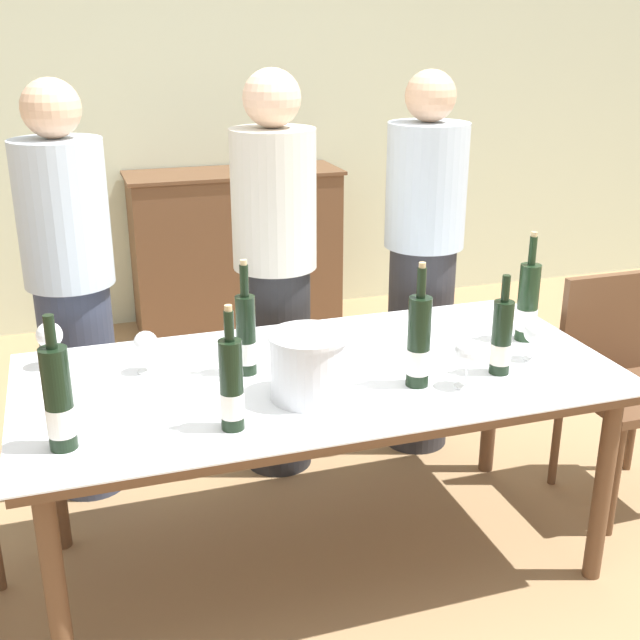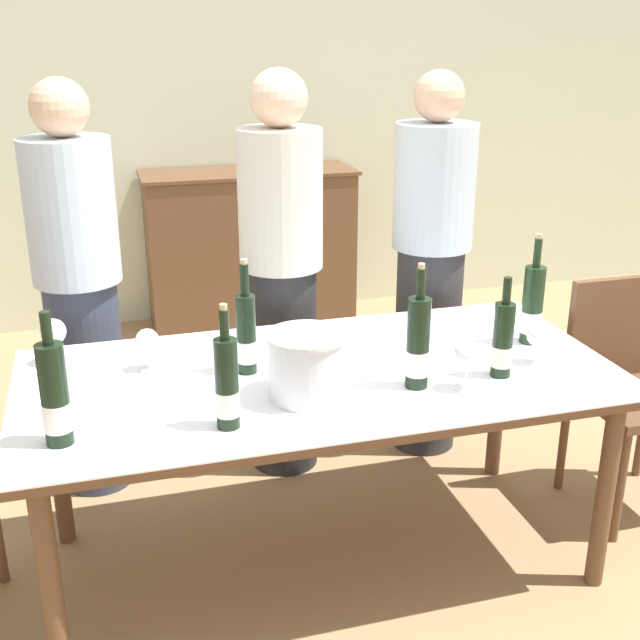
% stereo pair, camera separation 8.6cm
% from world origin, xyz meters
% --- Properties ---
extents(ground_plane, '(12.00, 12.00, 0.00)m').
position_xyz_m(ground_plane, '(0.00, 0.00, 0.00)').
color(ground_plane, '#A37F56').
extents(back_wall, '(8.00, 0.10, 2.80)m').
position_xyz_m(back_wall, '(0.00, 2.71, 1.40)').
color(back_wall, beige).
rests_on(back_wall, ground_plane).
extents(sideboard_cabinet, '(1.27, 0.46, 0.97)m').
position_xyz_m(sideboard_cabinet, '(0.25, 2.42, 0.48)').
color(sideboard_cabinet, brown).
rests_on(sideboard_cabinet, ground_plane).
extents(dining_table, '(1.92, 0.93, 0.73)m').
position_xyz_m(dining_table, '(0.00, 0.00, 0.66)').
color(dining_table, brown).
rests_on(dining_table, ground_plane).
extents(ice_bucket, '(0.24, 0.24, 0.20)m').
position_xyz_m(ice_bucket, '(-0.09, -0.16, 0.84)').
color(ice_bucket, silver).
rests_on(ice_bucket, dining_table).
extents(wine_bottle_0, '(0.08, 0.08, 0.38)m').
position_xyz_m(wine_bottle_0, '(-0.80, -0.26, 0.86)').
color(wine_bottle_0, black).
rests_on(wine_bottle_0, dining_table).
extents(wine_bottle_1, '(0.06, 0.06, 0.38)m').
position_xyz_m(wine_bottle_1, '(-0.23, 0.07, 0.86)').
color(wine_bottle_1, black).
rests_on(wine_bottle_1, dining_table).
extents(wine_bottle_2, '(0.07, 0.07, 0.33)m').
position_xyz_m(wine_bottle_2, '(0.55, -0.18, 0.84)').
color(wine_bottle_2, black).
rests_on(wine_bottle_2, dining_table).
extents(wine_bottle_3, '(0.07, 0.07, 0.40)m').
position_xyz_m(wine_bottle_3, '(0.26, -0.18, 0.86)').
color(wine_bottle_3, black).
rests_on(wine_bottle_3, dining_table).
extents(wine_bottle_4, '(0.07, 0.07, 0.39)m').
position_xyz_m(wine_bottle_4, '(0.78, 0.05, 0.86)').
color(wine_bottle_4, black).
rests_on(wine_bottle_4, dining_table).
extents(wine_bottle_5, '(0.07, 0.07, 0.36)m').
position_xyz_m(wine_bottle_5, '(-0.35, -0.29, 0.85)').
color(wine_bottle_5, black).
rests_on(wine_bottle_5, dining_table).
extents(wine_glass_0, '(0.09, 0.09, 0.16)m').
position_xyz_m(wine_glass_0, '(-0.82, 0.31, 0.84)').
color(wine_glass_0, white).
rests_on(wine_glass_0, dining_table).
extents(wine_glass_1, '(0.07, 0.07, 0.13)m').
position_xyz_m(wine_glass_1, '(0.71, -0.12, 0.82)').
color(wine_glass_1, white).
rests_on(wine_glass_1, dining_table).
extents(wine_glass_2, '(0.09, 0.09, 0.16)m').
position_xyz_m(wine_glass_2, '(0.40, -0.24, 0.84)').
color(wine_glass_2, white).
rests_on(wine_glass_2, dining_table).
extents(wine_glass_3, '(0.08, 0.08, 0.13)m').
position_xyz_m(wine_glass_3, '(0.11, 0.12, 0.81)').
color(wine_glass_3, white).
rests_on(wine_glass_3, dining_table).
extents(wine_glass_4, '(0.08, 0.08, 0.14)m').
position_xyz_m(wine_glass_4, '(-0.53, 0.17, 0.82)').
color(wine_glass_4, white).
rests_on(wine_glass_4, dining_table).
extents(chair_right_end, '(0.42, 0.42, 0.88)m').
position_xyz_m(chair_right_end, '(1.25, 0.08, 0.52)').
color(chair_right_end, brown).
rests_on(chair_right_end, ground_plane).
extents(person_host, '(0.33, 0.33, 1.61)m').
position_xyz_m(person_host, '(-0.74, 0.77, 0.81)').
color(person_host, '#383F56').
rests_on(person_host, ground_plane).
extents(person_guest_left, '(0.33, 0.33, 1.64)m').
position_xyz_m(person_guest_left, '(0.04, 0.71, 0.82)').
color(person_guest_left, '#262628').
rests_on(person_guest_left, ground_plane).
extents(person_guest_right, '(0.33, 0.33, 1.62)m').
position_xyz_m(person_guest_right, '(0.68, 0.70, 0.81)').
color(person_guest_right, '#2D2D33').
rests_on(person_guest_right, ground_plane).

